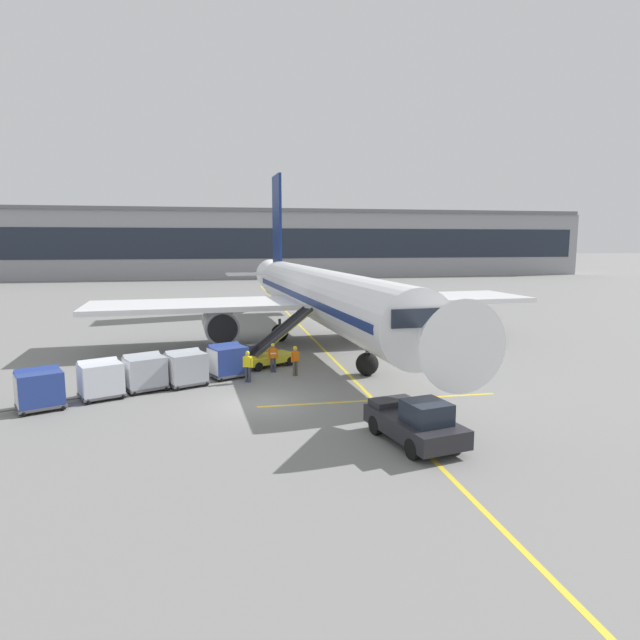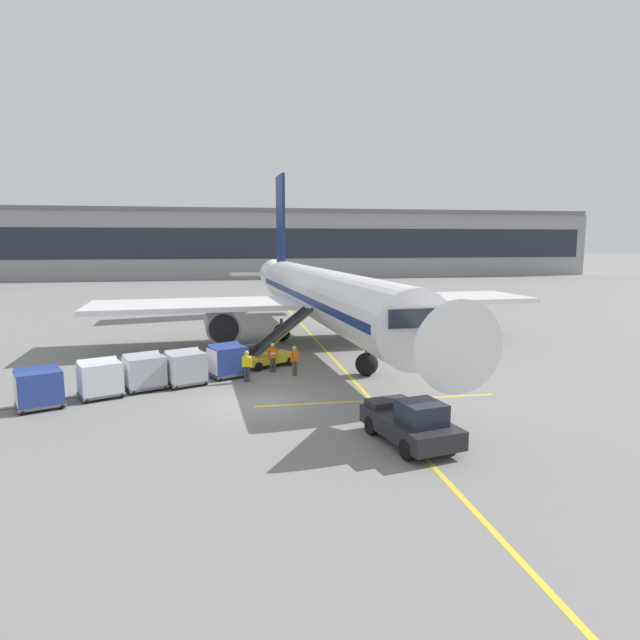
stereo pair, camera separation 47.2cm
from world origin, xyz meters
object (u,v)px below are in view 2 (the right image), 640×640
Objects in this scene: safety_cone_nose_mark at (233,351)px; baggage_cart_second at (185,367)px; baggage_cart_lead at (227,360)px; baggage_cart_third at (144,371)px; safety_cone_engine_keepout at (217,352)px; baggage_cart_fourth at (100,378)px; baggage_cart_fifth at (39,387)px; ground_crew_marshaller at (247,364)px; parked_airplane at (321,295)px; safety_cone_wingtip at (218,348)px; ground_crew_by_loader at (273,355)px; belt_loader at (270,351)px; ground_crew_by_carts at (213,359)px; pushback_tug at (411,423)px; ground_crew_wingwalker at (295,359)px.

baggage_cart_second is at bearing -109.46° from safety_cone_nose_mark.
baggage_cart_lead is 4.46× the size of safety_cone_nose_mark.
baggage_cart_third reaches higher than safety_cone_engine_keepout.
baggage_cart_fourth is at bearing -122.50° from safety_cone_engine_keepout.
baggage_cart_fourth is at bearing -153.74° from baggage_cart_lead.
baggage_cart_third is at bearing 29.55° from baggage_cart_fifth.
ground_crew_marshaller is (7.27, 1.77, -0.00)m from baggage_cart_fourth.
parked_airplane reaches higher than safety_cone_engine_keepout.
baggage_cart_second is 4.32m from baggage_cart_fourth.
baggage_cart_lead reaches higher than safety_cone_wingtip.
baggage_cart_lead and baggage_cart_second have the same top height.
ground_crew_by_loader reaches higher than safety_cone_nose_mark.
baggage_cart_lead is 6.96m from safety_cone_wingtip.
baggage_cart_third and baggage_cart_fifth have the same top height.
belt_loader is 3.98m from ground_crew_by_carts.
baggage_cart_third is 0.59× the size of pushback_tug.
ground_crew_wingwalker reaches higher than safety_cone_wingtip.
ground_crew_wingwalker is 8.54m from safety_cone_wingtip.
baggage_cart_lead is 1.00× the size of baggage_cart_second.
ground_crew_by_loader reaches higher than safety_cone_wingtip.
baggage_cart_lead reaches higher than safety_cone_nose_mark.
baggage_cart_lead is at bearing 129.36° from ground_crew_marshaller.
ground_crew_wingwalker is (4.63, -0.82, 0.00)m from ground_crew_by_carts.
baggage_cart_third is (-11.42, -11.85, -2.60)m from parked_airplane.
baggage_cart_fourth reaches higher than safety_cone_engine_keepout.
parked_airplane is 8.93m from safety_cone_wingtip.
belt_loader is 6.20m from baggage_cart_second.
baggage_cart_third is at bearing 139.14° from pushback_tug.
baggage_cart_lead is 1.61× the size of ground_crew_marshaller.
ground_crew_wingwalker is at bearing -108.02° from parked_airplane.
belt_loader is 1.06× the size of pushback_tug.
baggage_cart_fifth is 1.61× the size of ground_crew_marshaller.
pushback_tug reaches higher than safety_cone_nose_mark.
ground_crew_by_carts is (7.77, 4.87, -0.00)m from baggage_cart_fifth.
pushback_tug is 18.77m from safety_cone_engine_keepout.
baggage_cart_second is 7.19m from safety_cone_engine_keepout.
baggage_cart_fourth is at bearing -157.52° from baggage_cart_second.
pushback_tug is at bearing -90.81° from parked_airplane.
safety_cone_nose_mark is (1.07, 0.34, 0.00)m from safety_cone_engine_keepout.
baggage_cart_lead is at bearing -164.89° from ground_crew_by_loader.
baggage_cart_second is 1.00× the size of baggage_cart_third.
belt_loader is 2.88× the size of ground_crew_by_loader.
safety_cone_engine_keepout is at bearing 88.77° from ground_crew_by_carts.
safety_cone_nose_mark is at bearing 118.75° from ground_crew_wingwalker.
pushback_tug reaches higher than ground_crew_marshaller.
baggage_cart_lead is 2.63m from baggage_cart_second.
safety_cone_engine_keepout is (7.88, 10.01, -0.70)m from baggage_cart_fifth.
parked_airplane reaches higher than belt_loader.
ground_crew_marshaller is at bearing 119.35° from pushback_tug.
ground_crew_marshaller is at bearing -50.64° from baggage_cart_lead.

